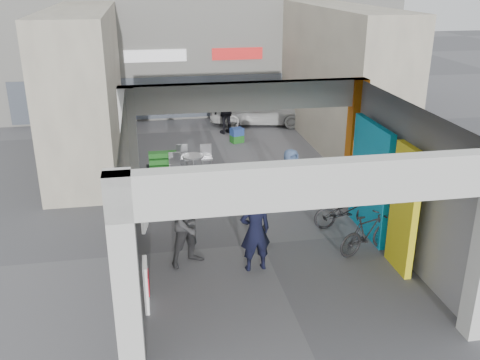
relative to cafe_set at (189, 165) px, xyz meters
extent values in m
plane|color=#5B5B60|center=(1.29, -5.06, -0.30)|extent=(90.00, 90.00, 0.00)
cube|color=silver|center=(-1.71, -9.06, 1.45)|extent=(0.40, 0.40, 3.50)
cube|color=silver|center=(-1.71, -3.06, 1.45)|extent=(0.40, 0.40, 3.50)
cube|color=#C55E0B|center=(4.29, -3.06, 1.45)|extent=(0.40, 0.40, 3.50)
plane|color=silver|center=(-1.71, -6.06, 1.45)|extent=(0.00, 6.40, 6.40)
plane|color=gray|center=(4.29, -6.06, 1.45)|extent=(0.00, 6.40, 6.40)
cube|color=#0DA1D1|center=(3.99, -4.86, 1.10)|extent=(0.15, 2.00, 2.80)
cube|color=yellow|center=(3.99, -6.66, 1.10)|extent=(0.15, 1.00, 2.80)
plane|color=silver|center=(1.29, -6.06, 3.20)|extent=(6.40, 6.40, 0.00)
cube|color=silver|center=(1.29, -3.01, 2.85)|extent=(6.40, 0.30, 0.70)
cube|color=silver|center=(1.29, -9.11, 2.85)|extent=(6.40, 0.30, 0.70)
cube|color=white|center=(1.29, -2.84, 2.80)|extent=(4.20, 0.05, 0.55)
cube|color=silver|center=(1.29, 8.94, 3.70)|extent=(18.00, 4.00, 8.00)
cube|color=#515966|center=(1.29, 6.89, 0.70)|extent=(16.20, 0.06, 1.80)
cube|color=white|center=(-0.71, 6.90, 2.50)|extent=(2.60, 0.06, 0.50)
cube|color=red|center=(2.79, 6.90, 2.50)|extent=(2.20, 0.06, 0.50)
cube|color=beige|center=(-3.21, 2.44, 2.20)|extent=(2.00, 9.00, 5.00)
cube|color=beige|center=(5.79, 2.44, 2.20)|extent=(2.00, 9.00, 5.00)
cylinder|color=gray|center=(-0.23, -2.48, 0.11)|extent=(0.09, 0.09, 0.83)
cylinder|color=gray|center=(1.40, -2.57, 0.13)|extent=(0.09, 0.09, 0.86)
cylinder|color=gray|center=(3.00, -2.69, 0.11)|extent=(0.09, 0.09, 0.84)
cube|color=white|center=(-1.46, -7.20, 0.20)|extent=(0.09, 0.55, 1.00)
cube|color=red|center=(-1.42, -7.20, 0.25)|extent=(0.04, 0.39, 0.40)
cube|color=white|center=(-1.46, -3.78, 0.20)|extent=(0.17, 0.56, 1.00)
cube|color=red|center=(-1.42, -3.78, 0.25)|extent=(0.11, 0.39, 0.40)
cylinder|color=#A5A5AA|center=(0.11, -0.27, 0.04)|extent=(0.06, 0.06, 0.69)
cylinder|color=#A5A5AA|center=(0.11, -0.27, -0.30)|extent=(0.42, 0.42, 0.02)
cylinder|color=#A5A5AA|center=(0.11, -0.27, 0.39)|extent=(0.67, 0.67, 0.05)
cube|color=#A5A5AA|center=(-0.47, -0.46, -0.09)|extent=(0.37, 0.37, 0.43)
cube|color=#A5A5AA|center=(-0.47, -0.29, 0.34)|extent=(0.37, 0.05, 0.43)
cube|color=#A5A5AA|center=(0.59, 0.21, -0.09)|extent=(0.37, 0.37, 0.43)
cube|color=#A5A5AA|center=(0.59, 0.38, 0.34)|extent=(0.37, 0.05, 0.43)
cube|color=#A5A5AA|center=(-0.18, 0.31, -0.09)|extent=(0.37, 0.37, 0.43)
cube|color=#A5A5AA|center=(-0.18, 0.48, 0.34)|extent=(0.37, 0.05, 0.43)
cube|color=black|center=(-0.82, 0.15, -0.17)|extent=(1.07, 0.53, 0.27)
cube|color=#1D611B|center=(-0.82, 0.01, -0.04)|extent=(0.89, 0.31, 0.16)
cube|color=#1D611B|center=(-0.82, 0.15, 0.14)|extent=(0.89, 0.31, 0.16)
cube|color=#1D611B|center=(-0.82, 0.28, 0.32)|extent=(0.89, 0.31, 0.16)
cube|color=#1D611B|center=(2.10, 3.13, -0.16)|extent=(0.54, 0.47, 0.28)
cube|color=navy|center=(2.10, 3.13, 0.12)|extent=(0.54, 0.47, 0.28)
cube|color=black|center=(1.23, -5.14, -0.19)|extent=(0.23, 0.30, 0.23)
cube|color=black|center=(1.23, -5.26, -0.02)|extent=(0.18, 0.15, 0.34)
cube|color=white|center=(1.23, -5.35, -0.06)|extent=(0.14, 0.03, 0.32)
cylinder|color=white|center=(1.18, -5.33, -0.17)|extent=(0.04, 0.04, 0.26)
cylinder|color=white|center=(1.28, -5.33, -0.17)|extent=(0.04, 0.04, 0.26)
sphere|color=black|center=(1.23, -5.28, 0.18)|extent=(0.18, 0.18, 0.18)
cube|color=white|center=(1.23, -5.37, 0.17)|extent=(0.08, 0.11, 0.06)
cone|color=black|center=(1.18, -5.24, 0.27)|extent=(0.07, 0.07, 0.08)
cone|color=black|center=(1.28, -5.24, 0.27)|extent=(0.07, 0.07, 0.08)
imported|color=black|center=(0.89, -6.15, 0.62)|extent=(0.73, 0.52, 1.85)
imported|color=#38373A|center=(-0.44, -5.66, 0.69)|extent=(1.20, 1.10, 1.99)
imported|color=#5572A6|center=(2.60, -2.70, 0.47)|extent=(0.90, 0.77, 1.55)
imported|color=black|center=(1.90, 4.42, 0.60)|extent=(1.15, 0.81, 1.80)
imported|color=black|center=(3.59, -4.52, 0.15)|extent=(1.74, 0.66, 0.90)
imported|color=black|center=(3.59, -5.87, 0.18)|extent=(1.66, 0.99, 0.97)
imported|color=silver|center=(3.49, 5.57, 0.40)|extent=(4.38, 2.47, 1.41)
camera|label=1|loc=(-1.25, -16.17, 5.78)|focal=40.00mm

